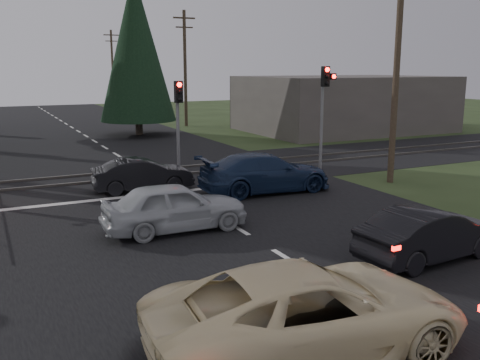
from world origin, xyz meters
TOP-DOWN VIEW (x-y plane):
  - ground at (0.00, 0.00)m, footprint 120.00×120.00m
  - road at (0.00, 10.00)m, footprint 14.00×100.00m
  - rail_corridor at (0.00, 12.00)m, footprint 120.00×8.00m
  - stop_line at (0.00, 8.20)m, footprint 13.00×0.35m
  - rail_near at (0.00, 11.20)m, footprint 120.00×0.12m
  - rail_far at (0.00, 12.80)m, footprint 120.00×0.12m
  - traffic_signal_right at (7.55, 9.47)m, footprint 0.68×0.48m
  - traffic_signal_center at (1.00, 10.68)m, footprint 0.32×0.48m
  - utility_pole_near at (8.50, 6.00)m, footprint 1.80×0.26m
  - utility_pole_mid at (8.50, 30.00)m, footprint 1.80×0.26m
  - utility_pole_far at (8.50, 55.00)m, footprint 1.80×0.26m
  - conifer_tree at (3.50, 26.00)m, footprint 5.20×5.20m
  - building_right at (18.00, 22.00)m, footprint 14.00×10.00m
  - cream_coupe at (-2.01, -3.89)m, footprint 5.56×2.89m
  - dark_hatchback at (3.12, -1.46)m, footprint 4.05×1.69m
  - silver_car at (-1.71, 3.55)m, footprint 4.21×1.76m
  - blue_sedan at (3.00, 6.73)m, footprint 5.19×2.32m
  - dark_car_far at (-1.11, 8.98)m, footprint 3.86×1.59m

SIDE VIEW (x-z plane):
  - ground at x=0.00m, z-range 0.00..0.00m
  - road at x=0.00m, z-range 0.00..0.01m
  - rail_corridor at x=0.00m, z-range 0.00..0.01m
  - stop_line at x=0.00m, z-range 0.01..0.01m
  - rail_near at x=0.00m, z-range 0.00..0.10m
  - rail_far at x=0.00m, z-range 0.00..0.10m
  - dark_car_far at x=-1.11m, z-range 0.00..1.24m
  - dark_hatchback at x=3.12m, z-range 0.00..1.30m
  - silver_car at x=-1.71m, z-range 0.00..1.42m
  - blue_sedan at x=3.00m, z-range 0.00..1.48m
  - cream_coupe at x=-2.01m, z-range 0.00..1.50m
  - building_right at x=18.00m, z-range 0.00..4.00m
  - traffic_signal_center at x=1.00m, z-range 0.76..4.86m
  - traffic_signal_right at x=7.55m, z-range 0.96..5.66m
  - utility_pole_near at x=8.50m, z-range 0.23..9.23m
  - utility_pole_mid at x=8.50m, z-range 0.23..9.23m
  - utility_pole_far at x=8.50m, z-range 0.23..9.23m
  - conifer_tree at x=3.50m, z-range 0.49..11.49m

